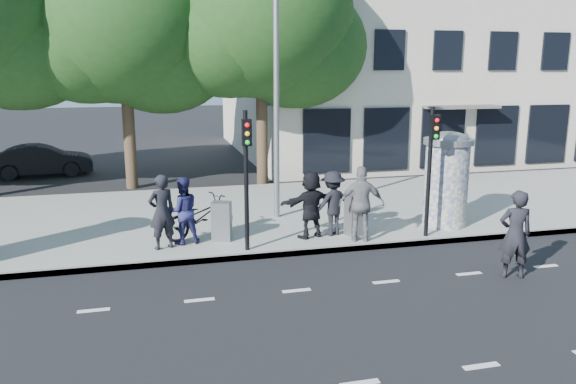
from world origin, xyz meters
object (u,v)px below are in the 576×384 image
object	(u,v)px
bicycle	(200,217)
car_mid	(42,160)
ped_e	(362,204)
cabinet_right	(356,215)
ped_c	(183,211)
traffic_pole_near	(246,167)
traffic_pole_far	(431,159)
man_road	(515,234)
ped_b	(162,212)
ped_f	(311,204)
cabinet_left	(222,221)
street_lamp	(277,57)
ad_column_right	(446,177)
ped_d	(333,203)

from	to	relation	value
bicycle	car_mid	world-z (taller)	car_mid
ped_e	cabinet_right	bearing A→B (deg)	-80.05
ped_c	cabinet_right	world-z (taller)	ped_c
traffic_pole_near	traffic_pole_far	xyz separation A→B (m)	(4.80, 0.00, 0.00)
man_road	bicycle	size ratio (longest dim) A/B	0.95
traffic_pole_near	bicycle	xyz separation A→B (m)	(-1.02, 1.43, -1.53)
ped_b	cabinet_right	xyz separation A→B (m)	(5.01, -0.07, -0.38)
cabinet_right	ped_b	bearing A→B (deg)	165.61
cabinet_right	ped_f	bearing A→B (deg)	161.92
ped_e	cabinet_right	world-z (taller)	ped_e
bicycle	ped_f	bearing A→B (deg)	-132.33
traffic_pole_far	cabinet_left	world-z (taller)	traffic_pole_far
bicycle	cabinet_right	xyz separation A→B (m)	(4.04, -0.84, 0.00)
ped_b	car_mid	bearing A→B (deg)	-89.64
street_lamp	man_road	size ratio (longest dim) A/B	4.07
ad_column_right	cabinet_left	distance (m)	6.36
cabinet_left	cabinet_right	bearing A→B (deg)	12.49
ped_d	cabinet_right	bearing A→B (deg)	149.05
ped_c	cabinet_right	bearing A→B (deg)	166.55
street_lamp	ped_d	size ratio (longest dim) A/B	4.65
ped_f	cabinet_left	bearing A→B (deg)	-24.48
ped_b	man_road	xyz separation A→B (m)	(7.39, -3.46, -0.10)
cabinet_left	cabinet_right	distance (m)	3.54
traffic_pole_far	man_road	size ratio (longest dim) A/B	1.73
traffic_pole_far	ped_f	bearing A→B (deg)	167.12
man_road	bicycle	xyz separation A→B (m)	(-6.41, 4.22, -0.29)
ped_d	ped_b	bearing A→B (deg)	-13.75
traffic_pole_far	ped_b	world-z (taller)	traffic_pole_far
traffic_pole_near	cabinet_left	xyz separation A→B (m)	(-0.50, 1.00, -1.57)
traffic_pole_near	man_road	size ratio (longest dim) A/B	1.73
ped_f	car_mid	size ratio (longest dim) A/B	0.44
traffic_pole_near	ad_column_right	bearing A→B (deg)	8.89
ped_c	traffic_pole_near	bearing A→B (deg)	138.37
ped_e	car_mid	xyz separation A→B (m)	(-9.61, 12.37, -0.46)
street_lamp	man_road	world-z (taller)	street_lamp
man_road	ped_e	bearing A→B (deg)	-35.11
man_road	cabinet_right	size ratio (longest dim) A/B	1.80
street_lamp	ad_column_right	bearing A→B (deg)	-23.73
ped_f	ped_b	bearing A→B (deg)	-16.38
cabinet_left	traffic_pole_far	bearing A→B (deg)	8.45
ped_c	car_mid	world-z (taller)	ped_c
traffic_pole_near	cabinet_right	bearing A→B (deg)	11.04
ped_b	ped_e	bearing A→B (deg)	151.78
cabinet_left	ad_column_right	bearing A→B (deg)	18.29
ped_b	cabinet_left	distance (m)	1.59
ad_column_right	man_road	world-z (taller)	ad_column_right
car_mid	cabinet_right	bearing A→B (deg)	-147.16
car_mid	ped_b	bearing A→B (deg)	-164.81
traffic_pole_near	ped_f	world-z (taller)	traffic_pole_near
ad_column_right	ped_b	xyz separation A→B (m)	(-7.79, -0.24, -0.46)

